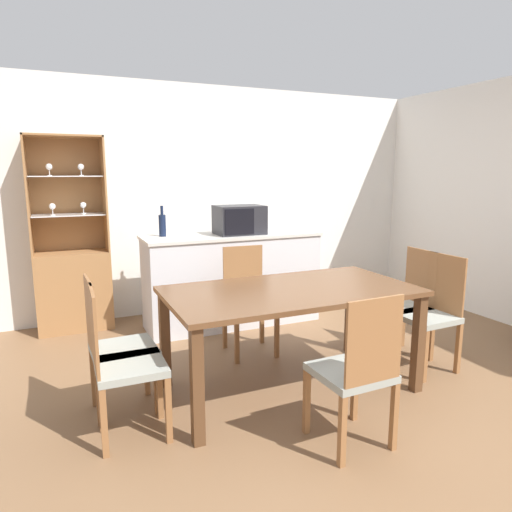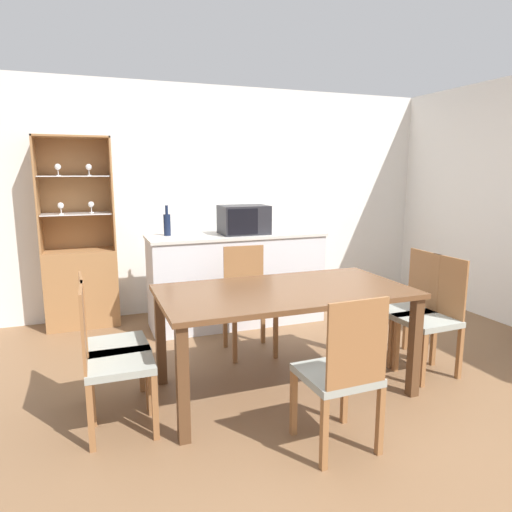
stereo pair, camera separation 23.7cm
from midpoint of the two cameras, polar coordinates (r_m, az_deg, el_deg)
ground_plane at (r=3.40m, az=12.07°, el=-17.75°), size 18.00×18.00×0.00m
wall_back at (r=5.40m, az=-2.59°, el=7.08°), size 6.80×0.06×2.55m
kitchen_counter at (r=4.82m, az=-1.03°, el=-2.87°), size 1.84×0.59×0.96m
display_cabinet at (r=5.03m, az=-19.78°, el=-1.97°), size 0.72×0.38×1.94m
dining_table at (r=3.31m, az=5.62°, el=-5.67°), size 1.79×0.95×0.77m
dining_chair_head_far at (r=4.07m, az=0.67°, el=-5.62°), size 0.43×0.43×0.94m
dining_chair_side_right_near at (r=3.94m, az=22.71°, el=-7.03°), size 0.42×0.42×0.94m
dining_chair_side_right_far at (r=4.14m, az=20.04°, el=-6.02°), size 0.41×0.41×0.94m
dining_chair_side_left_near at (r=2.94m, az=-15.42°, el=-12.49°), size 0.41×0.41×0.94m
dining_chair_head_near at (r=2.74m, az=13.13°, el=-14.18°), size 0.42×0.42×0.94m
dining_chair_side_left_far at (r=3.21m, az=-15.89°, el=-10.57°), size 0.42×0.42×0.94m
microwave at (r=4.72m, az=-0.09°, el=4.55°), size 0.49×0.35×0.29m
wine_bottle at (r=4.66m, az=-9.63°, el=3.97°), size 0.07×0.07×0.31m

